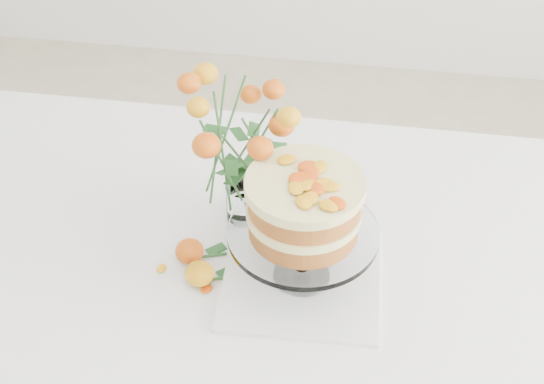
% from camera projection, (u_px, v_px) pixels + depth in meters
% --- Properties ---
extents(table, '(1.43, 0.93, 0.76)m').
position_uv_depth(table, '(233.00, 268.00, 1.60)').
color(table, tan).
rests_on(table, ground).
extents(napkin, '(0.31, 0.31, 0.01)m').
position_uv_depth(napkin, '(301.00, 278.00, 1.47)').
color(napkin, white).
rests_on(napkin, table).
extents(cake_stand, '(0.28, 0.28, 0.25)m').
position_uv_depth(cake_stand, '(304.00, 212.00, 1.35)').
color(cake_stand, white).
rests_on(cake_stand, napkin).
extents(rose_vase, '(0.28, 0.28, 0.38)m').
position_uv_depth(rose_vase, '(242.00, 135.00, 1.45)').
color(rose_vase, white).
rests_on(rose_vase, table).
extents(loose_rose_near, '(0.10, 0.06, 0.05)m').
position_uv_depth(loose_rose_near, '(200.00, 274.00, 1.45)').
color(loose_rose_near, '#EEA914').
rests_on(loose_rose_near, table).
extents(loose_rose_far, '(0.10, 0.06, 0.05)m').
position_uv_depth(loose_rose_far, '(190.00, 251.00, 1.50)').
color(loose_rose_far, '#C54109').
rests_on(loose_rose_far, table).
extents(stray_petal_a, '(0.03, 0.02, 0.00)m').
position_uv_depth(stray_petal_a, '(161.00, 269.00, 1.49)').
color(stray_petal_a, orange).
rests_on(stray_petal_a, table).
extents(stray_petal_b, '(0.03, 0.02, 0.00)m').
position_uv_depth(stray_petal_b, '(207.00, 289.00, 1.45)').
color(stray_petal_b, orange).
rests_on(stray_petal_b, table).
extents(stray_petal_c, '(0.03, 0.02, 0.00)m').
position_uv_depth(stray_petal_c, '(223.00, 308.00, 1.41)').
color(stray_petal_c, orange).
rests_on(stray_petal_c, table).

